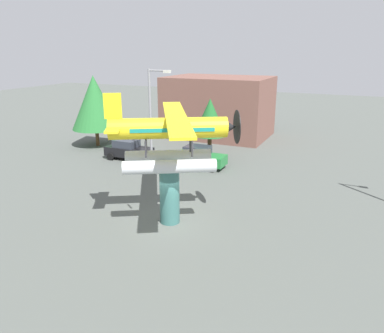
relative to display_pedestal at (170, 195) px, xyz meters
name	(u,v)px	position (x,y,z in m)	size (l,w,h in m)	color
ground_plane	(170,222)	(0.00, 0.00, -1.62)	(140.00, 140.00, 0.00)	#515651
display_pedestal	(170,195)	(0.00, 0.00, 0.00)	(1.10, 1.10, 3.23)	#386B66
floatplane_monument	(171,137)	(0.11, 0.07, 3.29)	(7.06, 9.55, 4.00)	silver
car_near_black	(128,150)	(-9.22, 9.72, -0.74)	(4.20, 2.02, 1.76)	black
car_mid_green	(200,157)	(-2.59, 10.20, -0.74)	(4.20, 2.02, 1.76)	#237A38
streetlight_primary	(153,115)	(-5.21, 7.26, 3.00)	(1.84, 0.28, 7.96)	gray
storefront_building	(219,107)	(-5.41, 22.00, 1.63)	(10.96, 7.82, 6.50)	brown
tree_west	(95,102)	(-14.86, 12.61, 2.73)	(4.68, 4.68, 6.96)	brown
tree_east	(210,118)	(-2.65, 12.54, 2.13)	(2.86, 2.86, 5.37)	brown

